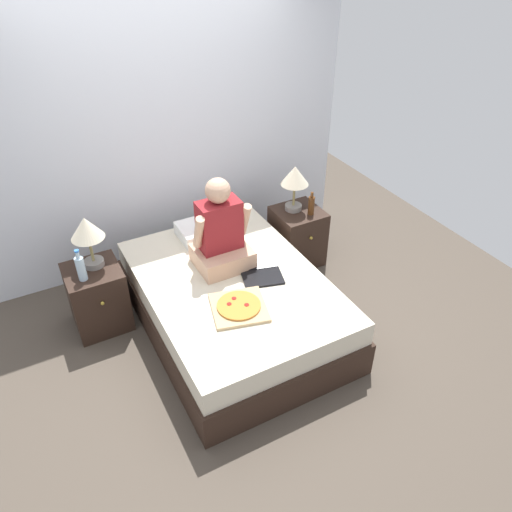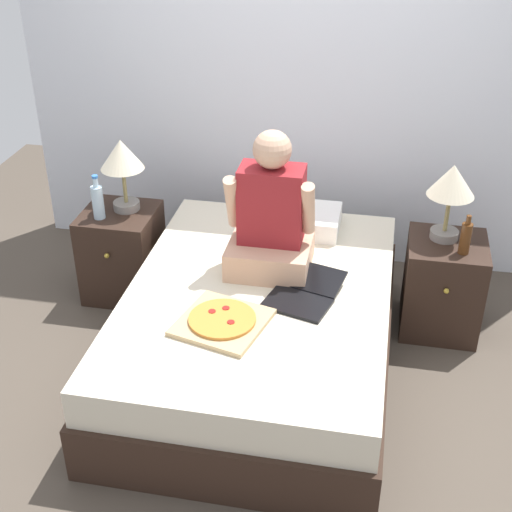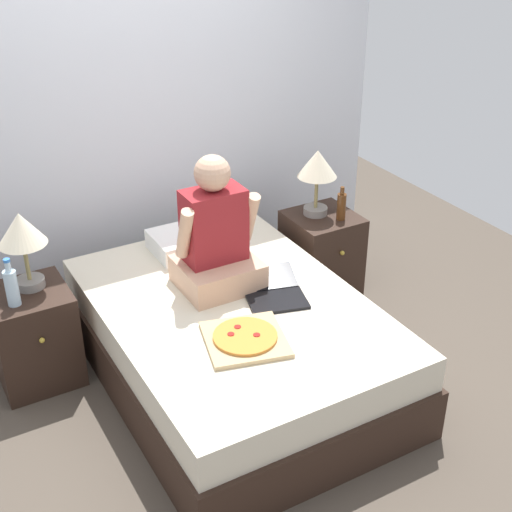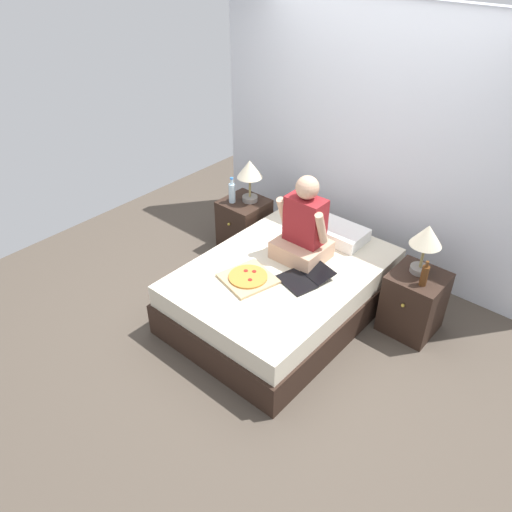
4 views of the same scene
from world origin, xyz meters
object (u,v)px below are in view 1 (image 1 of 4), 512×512
Objects in this scene: nightstand_right at (297,236)px; laptop at (261,272)px; water_bottle at (81,268)px; person_seated at (221,235)px; lamp_on_left_nightstand at (87,232)px; bed at (233,304)px; nightstand_left at (98,297)px; beer_bottle at (311,205)px; lamp_on_right_nightstand at (295,179)px; pizza_box at (239,307)px.

laptop is (-0.75, -0.61, 0.24)m from nightstand_right.
water_bottle is 1.11m from person_seated.
nightstand_right is (1.92, -0.05, -0.61)m from lamp_on_left_nightstand.
bed is 1.14m from nightstand_left.
laptop is at bearing -21.75° from water_bottle.
person_seated reaches higher than bed.
water_bottle reaches higher than nightstand_right.
beer_bottle is at bearing -54.99° from nightstand_right.
lamp_on_right_nightstand is 0.29m from beer_bottle.
nightstand_right is 0.74× the size of person_seated.
nightstand_left is at bearing 177.19° from beer_bottle.
lamp_on_left_nightstand is 1.04m from person_seated.
lamp_on_right_nightstand reaches higher than beer_bottle.
nightstand_left is 1.17m from person_seated.
nightstand_right is (0.98, 0.57, 0.04)m from bed.
nightstand_left is 1.00× the size of nightstand_right.
person_seated reaches higher than nightstand_right.
bed is 2.52× the size of person_seated.
bed is at bearing 170.57° from laptop.
bed is 1.30m from lamp_on_left_nightstand.
nightstand_right is (2.04, 0.09, -0.40)m from water_bottle.
nightstand_right reaches higher than pizza_box.
water_bottle reaches higher than nightstand_left.
water_bottle is (-0.08, -0.09, 0.40)m from nightstand_left.
lamp_on_right_nightstand reaches higher than water_bottle.
lamp_on_left_nightstand is (-0.94, 0.62, 0.65)m from bed.
bed is 4.36× the size of lamp_on_right_nightstand.
bed is 1.23m from beer_bottle.
lamp_on_left_nightstand reaches higher than beer_bottle.
person_seated is (-1.03, -0.23, 0.12)m from beer_bottle.
water_bottle is 1.26m from pizza_box.
bed is at bearing 71.35° from pizza_box.
nightstand_right is at bearing 39.62° from pizza_box.
nightstand_left is 1.19× the size of laptop.
lamp_on_right_nightstand is at bearing 41.93° from pizza_box.
laptop is 0.99× the size of pizza_box.
nightstand_left is at bearing -128.63° from lamp_on_left_nightstand.
water_bottle is (-0.12, -0.14, -0.22)m from lamp_on_left_nightstand.
nightstand_right reaches higher than bed.
person_seated reaches higher than beer_bottle.
nightstand_right is 0.40m from beer_bottle.
pizza_box is (-0.13, -0.58, -0.27)m from person_seated.
beer_bottle is at bearing -56.31° from lamp_on_right_nightstand.
person_seated is (0.02, 0.24, 0.54)m from bed.
nightstand_right is 1.14m from person_seated.
nightstand_right is 0.62m from lamp_on_right_nightstand.
nightstand_right is at bearing 39.18° from laptop.
beer_bottle reaches higher than pizza_box.
person_seated is at bearing 127.88° from laptop.
lamp_on_right_nightstand is (-0.03, 0.05, 0.61)m from nightstand_right.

